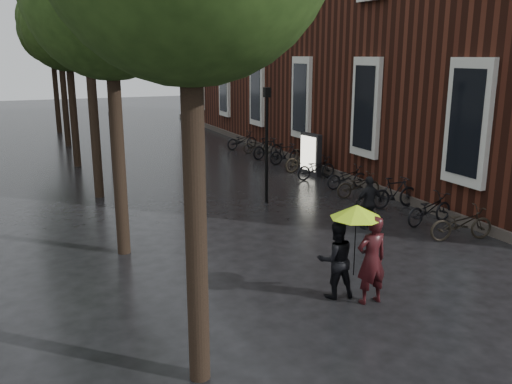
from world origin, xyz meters
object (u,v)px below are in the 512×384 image
parked_bicycles (322,169)px  lamp_post (267,134)px  person_burgundy (371,260)px  pedestrian_walking (369,203)px  ad_lightbox (311,154)px  person_black (336,259)px

parked_bicycles → lamp_post: (-3.38, -2.09, 1.86)m
person_burgundy → pedestrian_walking: person_burgundy is taller
ad_lightbox → lamp_post: (-3.49, -3.25, 1.46)m
person_black → pedestrian_walking: 4.81m
parked_bicycles → person_burgundy: bearing=-115.1°
parked_bicycles → lamp_post: 4.39m
parked_bicycles → person_black: bearing=-118.7°
person_black → person_burgundy: bearing=143.0°
person_black → lamp_post: (1.77, 7.32, 1.52)m
person_black → parked_bicycles: 10.73m
ad_lightbox → pedestrian_walking: bearing=-114.5°
pedestrian_walking → lamp_post: lamp_post is taller
person_black → lamp_post: size_ratio=0.42×
lamp_post → person_burgundy: bearing=-99.2°
ad_lightbox → parked_bicycles: bearing=-104.0°
lamp_post → person_black: bearing=-103.6°
person_black → lamp_post: bearing=-94.1°
parked_bicycles → ad_lightbox: ad_lightbox is taller
person_black → pedestrian_walking: bearing=-123.2°
person_black → ad_lightbox: (5.26, 10.57, 0.06)m
ad_lightbox → person_burgundy: bearing=-121.9°
parked_bicycles → ad_lightbox: (0.11, 1.16, 0.40)m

